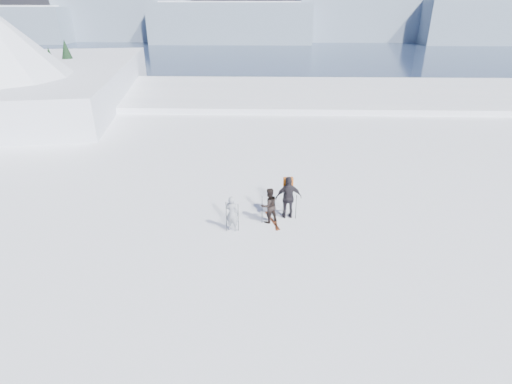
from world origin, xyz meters
TOP-DOWN VIEW (x-y plane):
  - lake_basin at (0.00, 30.00)m, footprint 820.00×820.00m
  - far_mountain_range at (29.60, 454.78)m, footprint 770.00×110.00m
  - near_ridge at (-26.56, 29.34)m, footprint 31.37×35.68m
  - skier_grey at (-3.26, 3.12)m, footprint 0.66×0.53m
  - skier_dark at (-1.73, 3.87)m, footprint 0.97×0.90m
  - skier_pack at (-0.88, 4.30)m, footprint 1.19×0.60m
  - backpack at (-0.91, 4.55)m, footprint 0.44×0.28m
  - ski_poles at (-1.99, 3.67)m, footprint 2.96×1.26m
  - skis_loose at (-1.51, 3.95)m, footprint 0.66×1.70m

SIDE VIEW (x-z plane):
  - far_mountain_range at x=29.60m, z-range -33.69..19.31m
  - lake_basin at x=0.00m, z-range -42.31..29.31m
  - near_ridge at x=-26.56m, z-range -16.29..9.33m
  - skis_loose at x=-1.51m, z-range 0.00..0.03m
  - ski_poles at x=-1.99m, z-range -0.05..1.31m
  - skier_grey at x=-3.26m, z-range 0.00..1.57m
  - skier_dark at x=-1.73m, z-range 0.00..1.59m
  - skier_pack at x=-0.88m, z-range 0.00..1.95m
  - backpack at x=-0.91m, z-range 1.95..2.56m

